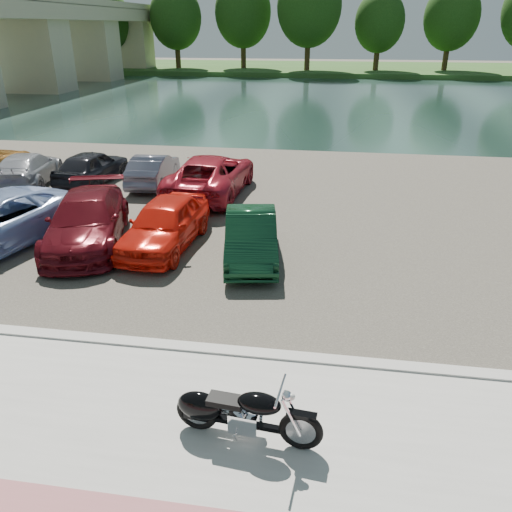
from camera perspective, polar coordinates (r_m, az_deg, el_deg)
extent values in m
plane|color=#595447|center=(8.49, -0.76, -19.60)|extent=(200.00, 200.00, 0.00)
cube|color=#ABA8A1|center=(7.78, -2.08, -24.42)|extent=(60.00, 6.00, 0.10)
cube|color=#ABA8A1|center=(9.96, 1.16, -11.33)|extent=(60.00, 0.30, 0.14)
cube|color=#3F3B33|center=(18.01, 5.00, 5.51)|extent=(60.00, 18.00, 0.04)
cube|color=#182B27|center=(46.37, 7.74, 17.24)|extent=(120.00, 40.00, 0.00)
cube|color=#254D1B|center=(78.19, 8.49, 20.42)|extent=(120.00, 24.00, 0.60)
cube|color=#C6B289|center=(54.39, -25.90, 23.93)|extent=(7.00, 56.00, 1.40)
cube|color=#C6B289|center=(56.13, -24.03, 20.46)|extent=(6.00, 4.00, 7.20)
cube|color=#C6B289|center=(66.68, -18.43, 21.65)|extent=(6.00, 4.00, 7.20)
cube|color=#C6B289|center=(77.65, -14.33, 22.39)|extent=(6.00, 4.00, 7.20)
cylinder|color=#3E2D16|center=(77.16, -16.16, 21.63)|extent=(0.70, 0.70, 4.50)
ellipsoid|color=#18350E|center=(77.10, -16.50, 24.28)|extent=(6.30, 6.30, 7.56)
cylinder|color=#3E2D16|center=(75.33, -8.96, 22.35)|extent=(0.70, 0.70, 4.95)
ellipsoid|color=#18350E|center=(75.28, -9.18, 25.36)|extent=(6.93, 6.93, 8.32)
cylinder|color=#3E2D16|center=(74.57, -1.45, 22.77)|extent=(0.70, 0.70, 5.40)
ellipsoid|color=#18350E|center=(74.55, -1.49, 26.09)|extent=(7.56, 7.56, 9.07)
cylinder|color=#3E2D16|center=(70.74, 5.92, 22.73)|extent=(0.70, 0.70, 5.85)
ellipsoid|color=#18350E|center=(70.73, 6.10, 26.52)|extent=(8.19, 8.19, 9.83)
cylinder|color=#3E2D16|center=(72.22, 13.65, 21.72)|extent=(0.70, 0.70, 4.50)
ellipsoid|color=#18350E|center=(72.15, 13.96, 24.56)|extent=(6.30, 6.30, 7.56)
cylinder|color=#3E2D16|center=(74.75, 20.96, 21.12)|extent=(0.70, 0.70, 4.95)
ellipsoid|color=#18350E|center=(74.71, 21.46, 24.12)|extent=(6.93, 6.93, 8.32)
torus|color=black|center=(7.93, 5.16, -19.27)|extent=(0.69, 0.19, 0.68)
torus|color=black|center=(8.25, -6.74, -17.23)|extent=(0.69, 0.19, 0.68)
cylinder|color=#B2B2B7|center=(7.93, 5.16, -19.27)|extent=(0.46, 0.11, 0.46)
cylinder|color=#B2B2B7|center=(8.25, -6.74, -17.23)|extent=(0.46, 0.11, 0.46)
cylinder|color=silver|center=(7.66, 4.03, -17.98)|extent=(0.33, 0.08, 0.63)
cylinder|color=silver|center=(7.81, 4.32, -17.01)|extent=(0.33, 0.08, 0.63)
cylinder|color=silver|center=(7.51, 2.79, -15.10)|extent=(0.11, 0.75, 0.04)
sphere|color=silver|center=(7.55, 3.55, -15.67)|extent=(0.18, 0.18, 0.16)
sphere|color=silver|center=(7.54, 4.09, -15.75)|extent=(0.12, 0.12, 0.11)
cube|color=black|center=(7.72, 5.25, -17.61)|extent=(0.46, 0.18, 0.06)
cube|color=black|center=(8.09, -0.94, -18.63)|extent=(1.20, 0.22, 0.08)
cube|color=silver|center=(8.05, -1.31, -18.20)|extent=(0.48, 0.36, 0.34)
cylinder|color=silver|center=(7.90, -0.59, -17.27)|extent=(0.26, 0.20, 0.27)
cylinder|color=silver|center=(7.94, -2.05, -17.02)|extent=(0.26, 0.20, 0.27)
ellipsoid|color=black|center=(7.76, 0.37, -16.50)|extent=(0.71, 0.43, 0.32)
cube|color=black|center=(7.91, -3.51, -16.16)|extent=(0.58, 0.33, 0.10)
ellipsoid|color=black|center=(8.16, -6.44, -16.67)|extent=(0.76, 0.41, 0.50)
cube|color=black|center=(8.22, -6.76, -16.97)|extent=(0.42, 0.22, 0.30)
cylinder|color=silver|center=(8.32, -3.08, -17.76)|extent=(1.10, 0.20, 0.09)
cylinder|color=silver|center=(8.27, -3.09, -17.35)|extent=(1.10, 0.20, 0.09)
cylinder|color=#B2B2B7|center=(8.10, -2.38, -20.05)|extent=(0.04, 0.14, 0.22)
imported|color=#560C13|center=(15.44, -18.78, 3.86)|extent=(3.35, 5.38, 1.45)
imported|color=red|center=(14.66, -10.38, 3.66)|extent=(1.95, 4.29, 1.43)
imported|color=#0E331C|center=(13.73, -0.58, 2.30)|extent=(2.00, 4.10, 1.29)
imported|color=#9C9CA4|center=(22.49, -24.67, 9.05)|extent=(2.77, 4.75, 1.29)
imported|color=black|center=(21.77, -18.25, 9.68)|extent=(1.99, 4.10, 1.35)
imported|color=slate|center=(20.91, -11.67, 9.67)|extent=(1.54, 3.84, 1.24)
imported|color=#A61B2A|center=(19.30, -5.19, 9.25)|extent=(2.76, 5.57, 1.52)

